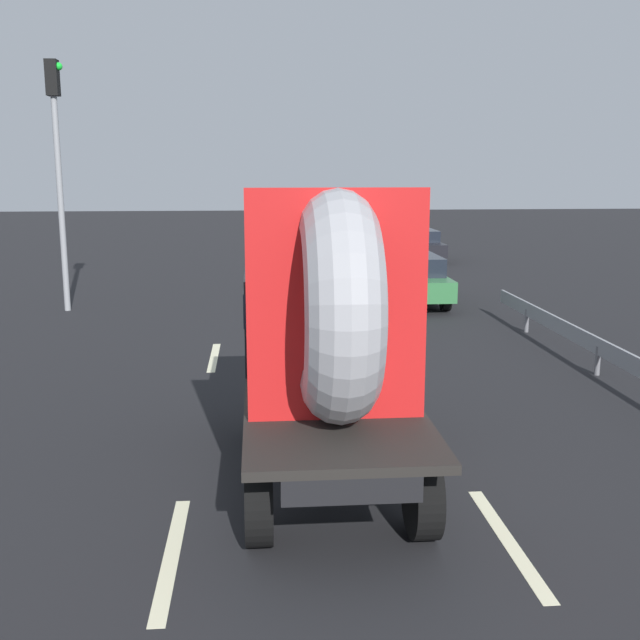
# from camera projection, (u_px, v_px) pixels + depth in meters

# --- Properties ---
(ground_plane) EXTENTS (120.00, 120.00, 0.00)m
(ground_plane) POSITION_uv_depth(u_px,v_px,m) (348.00, 473.00, 9.67)
(ground_plane) COLOR black
(flatbed_truck) EXTENTS (2.02, 5.06, 3.62)m
(flatbed_truck) POSITION_uv_depth(u_px,v_px,m) (325.00, 334.00, 9.47)
(flatbed_truck) COLOR black
(flatbed_truck) RESTS_ON ground_plane
(distant_sedan) EXTENTS (1.82, 4.24, 1.38)m
(distant_sedan) POSITION_uv_depth(u_px,v_px,m) (408.00, 277.00, 21.69)
(distant_sedan) COLOR black
(distant_sedan) RESTS_ON ground_plane
(traffic_light) EXTENTS (0.42, 0.36, 6.51)m
(traffic_light) POSITION_uv_depth(u_px,v_px,m) (58.00, 153.00, 19.81)
(traffic_light) COLOR gray
(traffic_light) RESTS_ON ground_plane
(lane_dash_left_near) EXTENTS (0.16, 2.50, 0.01)m
(lane_dash_left_near) POSITION_uv_depth(u_px,v_px,m) (172.00, 555.00, 7.63)
(lane_dash_left_near) COLOR beige
(lane_dash_left_near) RESTS_ON ground_plane
(lane_dash_left_far) EXTENTS (0.16, 2.37, 0.01)m
(lane_dash_left_far) POSITION_uv_depth(u_px,v_px,m) (214.00, 357.00, 15.55)
(lane_dash_left_far) COLOR beige
(lane_dash_left_far) RESTS_ON ground_plane
(lane_dash_right_near) EXTENTS (0.16, 2.42, 0.01)m
(lane_dash_right_near) POSITION_uv_depth(u_px,v_px,m) (508.00, 540.00, 7.93)
(lane_dash_right_near) COLOR beige
(lane_dash_right_near) RESTS_ON ground_plane
(lane_dash_right_far) EXTENTS (0.16, 2.36, 0.01)m
(lane_dash_right_far) POSITION_uv_depth(u_px,v_px,m) (382.00, 354.00, 15.79)
(lane_dash_right_far) COLOR beige
(lane_dash_right_far) RESTS_ON ground_plane
(oncoming_car) EXTENTS (1.66, 3.87, 1.26)m
(oncoming_car) POSITION_uv_depth(u_px,v_px,m) (417.00, 244.00, 31.78)
(oncoming_car) COLOR black
(oncoming_car) RESTS_ON ground_plane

